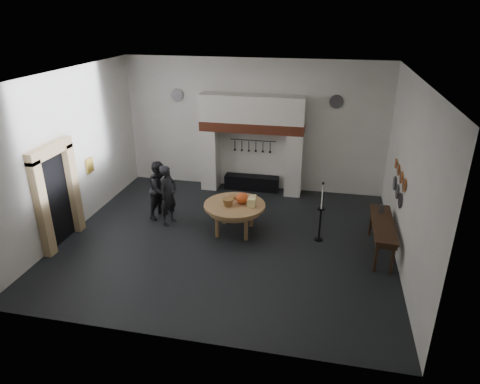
% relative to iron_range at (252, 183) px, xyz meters
% --- Properties ---
extents(floor, '(9.00, 8.00, 0.02)m').
position_rel_iron_range_xyz_m(floor, '(0.00, -3.72, -0.25)').
color(floor, black).
rests_on(floor, ground).
extents(ceiling, '(9.00, 8.00, 0.02)m').
position_rel_iron_range_xyz_m(ceiling, '(0.00, -3.72, 4.25)').
color(ceiling, silver).
rests_on(ceiling, wall_back).
extents(wall_back, '(9.00, 0.02, 4.50)m').
position_rel_iron_range_xyz_m(wall_back, '(0.00, 0.28, 2.00)').
color(wall_back, white).
rests_on(wall_back, floor).
extents(wall_front, '(9.00, 0.02, 4.50)m').
position_rel_iron_range_xyz_m(wall_front, '(0.00, -7.72, 2.00)').
color(wall_front, white).
rests_on(wall_front, floor).
extents(wall_left, '(0.02, 8.00, 4.50)m').
position_rel_iron_range_xyz_m(wall_left, '(-4.50, -3.72, 2.00)').
color(wall_left, white).
rests_on(wall_left, floor).
extents(wall_right, '(0.02, 8.00, 4.50)m').
position_rel_iron_range_xyz_m(wall_right, '(4.50, -3.72, 2.00)').
color(wall_right, white).
rests_on(wall_right, floor).
extents(chimney_pier_left, '(0.55, 0.70, 2.15)m').
position_rel_iron_range_xyz_m(chimney_pier_left, '(-1.48, -0.07, 0.82)').
color(chimney_pier_left, silver).
rests_on(chimney_pier_left, floor).
extents(chimney_pier_right, '(0.55, 0.70, 2.15)m').
position_rel_iron_range_xyz_m(chimney_pier_right, '(1.48, -0.07, 0.82)').
color(chimney_pier_right, silver).
rests_on(chimney_pier_right, floor).
extents(hearth_brick_band, '(3.50, 0.72, 0.32)m').
position_rel_iron_range_xyz_m(hearth_brick_band, '(0.00, -0.07, 2.06)').
color(hearth_brick_band, '#9E442B').
rests_on(hearth_brick_band, chimney_pier_left).
extents(chimney_hood, '(3.50, 0.70, 0.90)m').
position_rel_iron_range_xyz_m(chimney_hood, '(0.00, -0.07, 2.67)').
color(chimney_hood, silver).
rests_on(chimney_hood, hearth_brick_band).
extents(iron_range, '(1.90, 0.45, 0.50)m').
position_rel_iron_range_xyz_m(iron_range, '(0.00, 0.00, 0.00)').
color(iron_range, black).
rests_on(iron_range, floor).
extents(utensil_rail, '(1.60, 0.02, 0.02)m').
position_rel_iron_range_xyz_m(utensil_rail, '(0.00, 0.20, 1.50)').
color(utensil_rail, black).
rests_on(utensil_rail, wall_back).
extents(door_recess, '(0.04, 1.10, 2.50)m').
position_rel_iron_range_xyz_m(door_recess, '(-4.47, -4.72, 1.00)').
color(door_recess, black).
rests_on(door_recess, floor).
extents(door_jamb_near, '(0.22, 0.30, 2.60)m').
position_rel_iron_range_xyz_m(door_jamb_near, '(-4.38, -5.42, 1.05)').
color(door_jamb_near, tan).
rests_on(door_jamb_near, floor).
extents(door_jamb_far, '(0.22, 0.30, 2.60)m').
position_rel_iron_range_xyz_m(door_jamb_far, '(-4.38, -4.02, 1.05)').
color(door_jamb_far, tan).
rests_on(door_jamb_far, floor).
extents(door_lintel, '(0.22, 1.70, 0.30)m').
position_rel_iron_range_xyz_m(door_lintel, '(-4.38, -4.72, 2.40)').
color(door_lintel, tan).
rests_on(door_lintel, door_jamb_near).
extents(wall_plaque, '(0.05, 0.34, 0.44)m').
position_rel_iron_range_xyz_m(wall_plaque, '(-4.45, -2.92, 1.35)').
color(wall_plaque, gold).
rests_on(wall_plaque, wall_left).
extents(work_table, '(1.88, 1.88, 0.07)m').
position_rel_iron_range_xyz_m(work_table, '(0.09, -3.20, 0.59)').
color(work_table, '#B67B56').
rests_on(work_table, floor).
extents(pumpkin, '(0.36, 0.36, 0.31)m').
position_rel_iron_range_xyz_m(pumpkin, '(0.29, -3.10, 0.78)').
color(pumpkin, '#E25A1F').
rests_on(pumpkin, work_table).
extents(cheese_block_big, '(0.22, 0.22, 0.24)m').
position_rel_iron_range_xyz_m(cheese_block_big, '(0.59, -3.25, 0.74)').
color(cheese_block_big, '#FAE695').
rests_on(cheese_block_big, work_table).
extents(cheese_block_small, '(0.18, 0.18, 0.20)m').
position_rel_iron_range_xyz_m(cheese_block_small, '(0.57, -2.95, 0.72)').
color(cheese_block_small, '#DCC684').
rests_on(cheese_block_small, work_table).
extents(wicker_basket, '(0.35, 0.35, 0.22)m').
position_rel_iron_range_xyz_m(wicker_basket, '(-0.06, -3.35, 0.73)').
color(wicker_basket, olive).
rests_on(wicker_basket, work_table).
extents(bread_loaf, '(0.31, 0.18, 0.13)m').
position_rel_iron_range_xyz_m(bread_loaf, '(-0.01, -2.85, 0.69)').
color(bread_loaf, '#A36239').
rests_on(bread_loaf, work_table).
extents(visitor_near, '(0.62, 0.77, 1.83)m').
position_rel_iron_range_xyz_m(visitor_near, '(-1.94, -3.08, 0.66)').
color(visitor_near, black).
rests_on(visitor_near, floor).
extents(visitor_far, '(0.92, 1.04, 1.79)m').
position_rel_iron_range_xyz_m(visitor_far, '(-2.34, -2.68, 0.65)').
color(visitor_far, black).
rests_on(visitor_far, floor).
extents(side_table, '(0.55, 2.20, 0.06)m').
position_rel_iron_range_xyz_m(side_table, '(4.10, -3.54, 0.62)').
color(side_table, '#372114').
rests_on(side_table, floor).
extents(pewter_jug, '(0.12, 0.12, 0.22)m').
position_rel_iron_range_xyz_m(pewter_jug, '(4.10, -2.94, 0.76)').
color(pewter_jug, '#505156').
rests_on(pewter_jug, side_table).
extents(copper_pan_a, '(0.03, 0.34, 0.34)m').
position_rel_iron_range_xyz_m(copper_pan_a, '(4.46, -3.52, 1.70)').
color(copper_pan_a, '#C6662D').
rests_on(copper_pan_a, wall_right).
extents(copper_pan_b, '(0.03, 0.32, 0.32)m').
position_rel_iron_range_xyz_m(copper_pan_b, '(4.46, -2.97, 1.70)').
color(copper_pan_b, '#C6662D').
rests_on(copper_pan_b, wall_right).
extents(copper_pan_c, '(0.03, 0.30, 0.30)m').
position_rel_iron_range_xyz_m(copper_pan_c, '(4.46, -2.42, 1.70)').
color(copper_pan_c, '#C6662D').
rests_on(copper_pan_c, wall_right).
extents(copper_pan_d, '(0.03, 0.28, 0.28)m').
position_rel_iron_range_xyz_m(copper_pan_d, '(4.46, -1.87, 1.70)').
color(copper_pan_d, '#C6662D').
rests_on(copper_pan_d, wall_right).
extents(pewter_plate_left, '(0.03, 0.40, 0.40)m').
position_rel_iron_range_xyz_m(pewter_plate_left, '(4.46, -3.32, 1.20)').
color(pewter_plate_left, '#4C4C51').
rests_on(pewter_plate_left, wall_right).
extents(pewter_plate_mid, '(0.03, 0.40, 0.40)m').
position_rel_iron_range_xyz_m(pewter_plate_mid, '(4.46, -2.72, 1.20)').
color(pewter_plate_mid, '#4C4C51').
rests_on(pewter_plate_mid, wall_right).
extents(pewter_plate_right, '(0.03, 0.40, 0.40)m').
position_rel_iron_range_xyz_m(pewter_plate_right, '(4.46, -2.12, 1.20)').
color(pewter_plate_right, '#4C4C51').
rests_on(pewter_plate_right, wall_right).
extents(pewter_plate_back_left, '(0.44, 0.03, 0.44)m').
position_rel_iron_range_xyz_m(pewter_plate_back_left, '(-2.70, 0.24, 2.95)').
color(pewter_plate_back_left, '#4C4C51').
rests_on(pewter_plate_back_left, wall_back).
extents(pewter_plate_back_right, '(0.44, 0.03, 0.44)m').
position_rel_iron_range_xyz_m(pewter_plate_back_right, '(2.70, 0.24, 2.95)').
color(pewter_plate_back_right, '#4C4C51').
rests_on(pewter_plate_back_right, wall_back).
extents(barrier_post_near, '(0.05, 0.05, 0.90)m').
position_rel_iron_range_xyz_m(barrier_post_near, '(2.50, -3.19, 0.20)').
color(barrier_post_near, black).
rests_on(barrier_post_near, floor).
extents(barrier_post_far, '(0.05, 0.05, 0.90)m').
position_rel_iron_range_xyz_m(barrier_post_far, '(2.50, -1.19, 0.20)').
color(barrier_post_far, black).
rests_on(barrier_post_far, floor).
extents(barrier_rope, '(0.04, 2.00, 0.04)m').
position_rel_iron_range_xyz_m(barrier_rope, '(2.50, -2.19, 0.60)').
color(barrier_rope, silver).
rests_on(barrier_rope, barrier_post_near).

